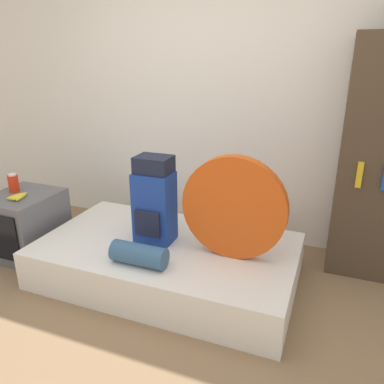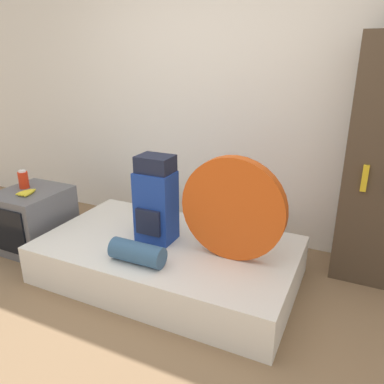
# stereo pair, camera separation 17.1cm
# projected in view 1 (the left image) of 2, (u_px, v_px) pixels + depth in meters

# --- Properties ---
(ground_plane) EXTENTS (16.00, 16.00, 0.00)m
(ground_plane) POSITION_uv_depth(u_px,v_px,m) (119.00, 348.00, 2.28)
(ground_plane) COLOR #846647
(wall_back) EXTENTS (8.00, 0.05, 2.60)m
(wall_back) POSITION_uv_depth(u_px,v_px,m) (216.00, 100.00, 3.42)
(wall_back) COLOR white
(wall_back) RESTS_ON ground_plane
(bed) EXTENTS (1.97, 1.14, 0.31)m
(bed) POSITION_uv_depth(u_px,v_px,m) (168.00, 260.00, 2.96)
(bed) COLOR silver
(bed) RESTS_ON ground_plane
(backpack) EXTENTS (0.29, 0.25, 0.68)m
(backpack) POSITION_uv_depth(u_px,v_px,m) (154.00, 201.00, 2.85)
(backpack) COLOR navy
(backpack) RESTS_ON bed
(tent_bag) EXTENTS (0.75, 0.08, 0.75)m
(tent_bag) POSITION_uv_depth(u_px,v_px,m) (234.00, 208.00, 2.60)
(tent_bag) COLOR #D14C14
(tent_bag) RESTS_ON bed
(sleeping_roll) EXTENTS (0.40, 0.15, 0.15)m
(sleeping_roll) POSITION_uv_depth(u_px,v_px,m) (139.00, 255.00, 2.59)
(sleeping_roll) COLOR #33567A
(sleeping_roll) RESTS_ON bed
(television) EXTENTS (0.53, 0.61, 0.55)m
(television) POSITION_uv_depth(u_px,v_px,m) (25.00, 224.00, 3.32)
(television) COLOR #5B5B60
(television) RESTS_ON ground_plane
(canister) EXTENTS (0.09, 0.09, 0.17)m
(canister) POSITION_uv_depth(u_px,v_px,m) (13.00, 183.00, 3.28)
(canister) COLOR red
(canister) RESTS_ON television
(banana_bunch) EXTENTS (0.14, 0.18, 0.03)m
(banana_bunch) POSITION_uv_depth(u_px,v_px,m) (19.00, 196.00, 3.15)
(banana_bunch) COLOR yellow
(banana_bunch) RESTS_ON television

